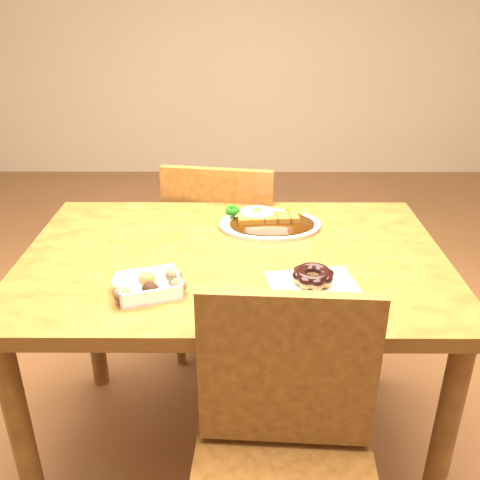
{
  "coord_description": "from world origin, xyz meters",
  "views": [
    {
      "loc": [
        0.02,
        -1.35,
        1.44
      ],
      "look_at": [
        0.02,
        -0.03,
        0.81
      ],
      "focal_mm": 40.0,
      "sensor_mm": 36.0,
      "label": 1
    }
  ],
  "objects_px": {
    "donut_box": "(149,285)",
    "pon_de_ring": "(313,277)",
    "chair_far": "(224,254)",
    "katsu_curry_plate": "(268,222)",
    "chair_near": "(285,479)",
    "table": "(234,284)"
  },
  "relations": [
    {
      "from": "katsu_curry_plate",
      "to": "pon_de_ring",
      "type": "height_order",
      "value": "katsu_curry_plate"
    },
    {
      "from": "table",
      "to": "chair_far",
      "type": "height_order",
      "value": "chair_far"
    },
    {
      "from": "chair_far",
      "to": "pon_de_ring",
      "type": "bearing_deg",
      "value": 118.46
    },
    {
      "from": "chair_far",
      "to": "chair_near",
      "type": "xyz_separation_m",
      "value": [
        0.16,
        -1.07,
        0.0
      ]
    },
    {
      "from": "donut_box",
      "to": "pon_de_ring",
      "type": "distance_m",
      "value": 0.41
    },
    {
      "from": "table",
      "to": "donut_box",
      "type": "distance_m",
      "value": 0.32
    },
    {
      "from": "donut_box",
      "to": "pon_de_ring",
      "type": "bearing_deg",
      "value": 6.17
    },
    {
      "from": "chair_far",
      "to": "pon_de_ring",
      "type": "height_order",
      "value": "chair_far"
    },
    {
      "from": "katsu_curry_plate",
      "to": "pon_de_ring",
      "type": "xyz_separation_m",
      "value": [
        0.1,
        -0.36,
        0.01
      ]
    },
    {
      "from": "chair_far",
      "to": "katsu_curry_plate",
      "type": "xyz_separation_m",
      "value": [
        0.15,
        -0.34,
        0.29
      ]
    },
    {
      "from": "chair_far",
      "to": "katsu_curry_plate",
      "type": "height_order",
      "value": "chair_far"
    },
    {
      "from": "table",
      "to": "donut_box",
      "type": "xyz_separation_m",
      "value": [
        -0.21,
        -0.21,
        0.12
      ]
    },
    {
      "from": "table",
      "to": "donut_box",
      "type": "height_order",
      "value": "donut_box"
    },
    {
      "from": "chair_near",
      "to": "katsu_curry_plate",
      "type": "distance_m",
      "value": 0.78
    },
    {
      "from": "katsu_curry_plate",
      "to": "donut_box",
      "type": "bearing_deg",
      "value": -127.65
    },
    {
      "from": "chair_far",
      "to": "donut_box",
      "type": "bearing_deg",
      "value": 86.7
    },
    {
      "from": "chair_far",
      "to": "chair_near",
      "type": "height_order",
      "value": "same"
    },
    {
      "from": "table",
      "to": "pon_de_ring",
      "type": "xyz_separation_m",
      "value": [
        0.2,
        -0.17,
        0.12
      ]
    },
    {
      "from": "chair_near",
      "to": "katsu_curry_plate",
      "type": "xyz_separation_m",
      "value": [
        -0.01,
        0.73,
        0.29
      ]
    },
    {
      "from": "chair_far",
      "to": "katsu_curry_plate",
      "type": "relative_size",
      "value": 2.73
    },
    {
      "from": "katsu_curry_plate",
      "to": "donut_box",
      "type": "height_order",
      "value": "katsu_curry_plate"
    },
    {
      "from": "katsu_curry_plate",
      "to": "pon_de_ring",
      "type": "bearing_deg",
      "value": -74.72
    }
  ]
}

